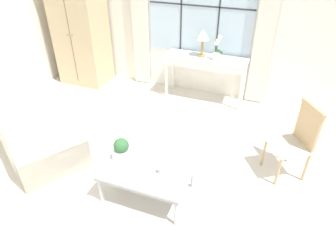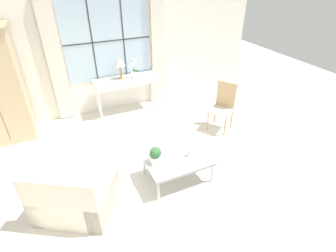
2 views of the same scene
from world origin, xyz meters
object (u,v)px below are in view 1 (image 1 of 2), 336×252
(console_table, at_px, (206,62))
(potted_orchid, at_px, (217,51))
(armoire, at_px, (80,28))
(coffee_table, at_px, (147,171))
(table_lamp, at_px, (203,36))
(potted_plant_small, at_px, (121,149))
(armchair_upholstered, at_px, (41,145))
(pillar_candle, at_px, (161,170))
(side_chair_wooden, at_px, (297,138))

(console_table, bearing_deg, potted_orchid, -14.26)
(armoire, bearing_deg, coffee_table, -44.76)
(potted_orchid, bearing_deg, coffee_table, -93.65)
(armoire, relative_size, table_lamp, 4.57)
(armoire, xyz_separation_m, table_lamp, (2.41, 0.12, 0.08))
(coffee_table, bearing_deg, potted_plant_small, 170.15)
(armoire, height_order, table_lamp, armoire)
(potted_orchid, height_order, potted_plant_small, potted_orchid)
(potted_orchid, xyz_separation_m, armchair_upholstered, (-1.75, -2.52, -0.69))
(armoire, xyz_separation_m, potted_plant_small, (2.17, -2.44, -0.53))
(armoire, relative_size, console_table, 1.49)
(coffee_table, xyz_separation_m, pillar_candle, (0.19, -0.03, 0.10))
(console_table, height_order, pillar_candle, console_table)
(potted_orchid, xyz_separation_m, side_chair_wooden, (1.41, -1.51, -0.42))
(coffee_table, height_order, potted_plant_small, potted_plant_small)
(armchair_upholstered, height_order, pillar_candle, armchair_upholstered)
(table_lamp, xyz_separation_m, potted_orchid, (0.28, -0.07, -0.20))
(side_chair_wooden, bearing_deg, armoire, 160.39)
(armoire, bearing_deg, table_lamp, 2.84)
(table_lamp, xyz_separation_m, coffee_table, (0.12, -2.62, -0.80))
(console_table, bearing_deg, side_chair_wooden, -44.26)
(table_lamp, relative_size, armchair_upholstered, 0.36)
(console_table, relative_size, table_lamp, 3.07)
(armoire, distance_m, coffee_table, 3.63)
(coffee_table, bearing_deg, table_lamp, 92.61)
(armchair_upholstered, bearing_deg, potted_plant_small, 1.01)
(armchair_upholstered, bearing_deg, table_lamp, 60.44)
(armoire, height_order, potted_plant_small, armoire)
(side_chair_wooden, bearing_deg, potted_plant_small, -152.97)
(console_table, bearing_deg, armchair_upholstered, -121.30)
(armoire, xyz_separation_m, console_table, (2.50, 0.10, -0.36))
(potted_plant_small, bearing_deg, side_chair_wooden, 27.03)
(console_table, relative_size, side_chair_wooden, 1.47)
(potted_orchid, xyz_separation_m, potted_plant_small, (-0.52, -2.49, -0.42))
(potted_orchid, relative_size, side_chair_wooden, 0.43)
(table_lamp, distance_m, pillar_candle, 2.76)
(side_chair_wooden, relative_size, coffee_table, 0.96)
(console_table, distance_m, coffee_table, 2.63)
(armoire, relative_size, side_chair_wooden, 2.19)
(side_chair_wooden, bearing_deg, table_lamp, 137.00)
(potted_orchid, distance_m, side_chair_wooden, 2.11)
(table_lamp, height_order, potted_plant_small, table_lamp)
(console_table, distance_m, side_chair_wooden, 2.24)
(potted_plant_small, relative_size, pillar_candle, 2.10)
(console_table, distance_m, armchair_upholstered, 3.03)
(armoire, height_order, armchair_upholstered, armoire)
(pillar_candle, bearing_deg, potted_plant_small, 170.81)
(potted_orchid, bearing_deg, pillar_candle, -89.39)
(potted_orchid, bearing_deg, armchair_upholstered, -124.79)
(console_table, height_order, potted_orchid, potted_orchid)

